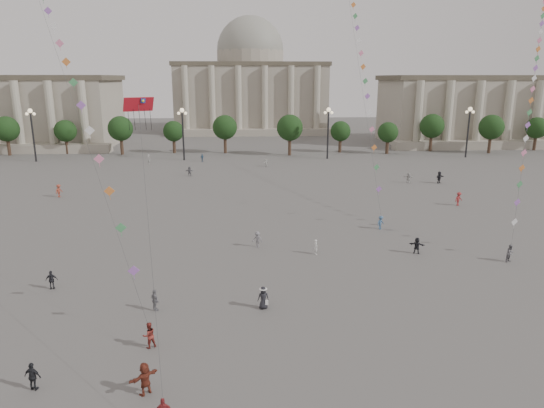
{
  "coord_description": "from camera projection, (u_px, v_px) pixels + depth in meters",
  "views": [
    {
      "loc": [
        -2.74,
        -30.6,
        16.54
      ],
      "look_at": [
        -0.18,
        12.0,
        5.42
      ],
      "focal_mm": 32.0,
      "sensor_mm": 36.0,
      "label": 1
    }
  ],
  "objects": [
    {
      "name": "hall_central",
      "position": [
        251.0,
        85.0,
        155.11
      ],
      "size": [
        48.3,
        34.3,
        35.5
      ],
      "color": "gray",
      "rests_on": "ground"
    },
    {
      "name": "person_crowd_4",
      "position": [
        266.0,
        163.0,
        93.06
      ],
      "size": [
        1.16,
        1.41,
        1.51
      ],
      "primitive_type": "imported",
      "rotation": [
        0.0,
        0.0,
        4.11
      ],
      "color": "silver",
      "rests_on": "ground"
    },
    {
      "name": "person_crowd_7",
      "position": [
        408.0,
        178.0,
        78.57
      ],
      "size": [
        1.66,
        1.05,
        1.71
      ],
      "primitive_type": "imported",
      "rotation": [
        0.0,
        0.0,
        2.77
      ],
      "color": "#BCBBB7",
      "rests_on": "ground"
    },
    {
      "name": "lamp_post_far_west",
      "position": [
        32.0,
        125.0,
        97.04
      ],
      "size": [
        2.0,
        0.9,
        10.65
      ],
      "color": "#262628",
      "rests_on": "ground"
    },
    {
      "name": "tourist_2",
      "position": [
        145.0,
        379.0,
        25.96
      ],
      "size": [
        1.65,
        1.54,
        1.85
      ],
      "primitive_type": "imported",
      "rotation": [
        0.0,
        0.0,
        3.86
      ],
      "color": "maroon",
      "rests_on": "ground"
    },
    {
      "name": "person_crowd_12",
      "position": [
        190.0,
        171.0,
        84.05
      ],
      "size": [
        1.58,
        0.62,
        1.66
      ],
      "primitive_type": "imported",
      "rotation": [
        0.0,
        0.0,
        3.06
      ],
      "color": "slate",
      "rests_on": "ground"
    },
    {
      "name": "dragon_kite",
      "position": [
        139.0,
        116.0,
        35.27
      ],
      "size": [
        2.84,
        8.7,
        20.84
      ],
      "color": "#AB121D",
      "rests_on": "ground"
    },
    {
      "name": "person_crowd_2",
      "position": [
        59.0,
        191.0,
        69.14
      ],
      "size": [
        1.13,
        1.38,
        1.86
      ],
      "primitive_type": "imported",
      "rotation": [
        0.0,
        0.0,
        1.13
      ],
      "color": "#9B3C2A",
      "rests_on": "ground"
    },
    {
      "name": "lamp_post_far_east",
      "position": [
        469.0,
        123.0,
        102.25
      ],
      "size": [
        2.0,
        0.9,
        10.65
      ],
      "color": "#262628",
      "rests_on": "ground"
    },
    {
      "name": "person_crowd_9",
      "position": [
        439.0,
        177.0,
        78.3
      ],
      "size": [
        1.83,
        1.46,
        1.95
      ],
      "primitive_type": "imported",
      "rotation": [
        0.0,
        0.0,
        0.58
      ],
      "color": "black",
      "rests_on": "ground"
    },
    {
      "name": "tourist_1",
      "position": [
        33.0,
        377.0,
        26.3
      ],
      "size": [
        1.03,
        0.62,
        1.64
      ],
      "primitive_type": "imported",
      "rotation": [
        0.0,
        0.0,
        2.9
      ],
      "color": "black",
      "rests_on": "ground"
    },
    {
      "name": "person_crowd_3",
      "position": [
        417.0,
        246.0,
        46.91
      ],
      "size": [
        1.57,
        1.05,
        1.62
      ],
      "primitive_type": "imported",
      "rotation": [
        0.0,
        0.0,
        2.72
      ],
      "color": "black",
      "rests_on": "ground"
    },
    {
      "name": "person_crowd_13",
      "position": [
        316.0,
        247.0,
        46.75
      ],
      "size": [
        0.51,
        0.62,
        1.48
      ],
      "primitive_type": "imported",
      "rotation": [
        0.0,
        0.0,
        1.89
      ],
      "color": "silver",
      "rests_on": "ground"
    },
    {
      "name": "tree_row",
      "position": [
        255.0,
        130.0,
        107.87
      ],
      "size": [
        137.12,
        5.12,
        8.0
      ],
      "color": "#34231A",
      "rests_on": "ground"
    },
    {
      "name": "person_crowd_10",
      "position": [
        149.0,
        159.0,
        95.75
      ],
      "size": [
        0.8,
        0.82,
        1.91
      ],
      "primitive_type": "imported",
      "rotation": [
        0.0,
        0.0,
        2.28
      ],
      "color": "#ADAEA9",
      "rests_on": "ground"
    },
    {
      "name": "ground",
      "position": [
        285.0,
        322.0,
        33.89
      ],
      "size": [
        360.0,
        360.0,
        0.0
      ],
      "primitive_type": "plane",
      "color": "#514F4C",
      "rests_on": "ground"
    },
    {
      "name": "person_crowd_8",
      "position": [
        459.0,
        199.0,
        64.55
      ],
      "size": [
        1.37,
        1.13,
        1.84
      ],
      "primitive_type": "imported",
      "rotation": [
        0.0,
        0.0,
        0.44
      ],
      "color": "maroon",
      "rests_on": "ground"
    },
    {
      "name": "kite_train_mid",
      "position": [
        352.0,
        5.0,
        67.44
      ],
      "size": [
        1.06,
        37.54,
        59.2
      ],
      "color": "#3F3F3F",
      "rests_on": "ground"
    },
    {
      "name": "person_crowd_0",
      "position": [
        202.0,
        158.0,
        98.73
      ],
      "size": [
        0.93,
        0.94,
        1.6
      ],
      "primitive_type": "imported",
      "rotation": [
        0.0,
        0.0,
        0.8
      ],
      "color": "#395E81",
      "rests_on": "ground"
    },
    {
      "name": "kite_train_west",
      "position": [
        44.0,
        4.0,
        50.17
      ],
      "size": [
        27.12,
        50.47,
        71.71
      ],
      "color": "#3F3F3F",
      "rests_on": "ground"
    },
    {
      "name": "lamp_post_mid_west",
      "position": [
        183.0,
        124.0,
        98.78
      ],
      "size": [
        2.0,
        0.9,
        10.65
      ],
      "color": "#262628",
      "rests_on": "ground"
    },
    {
      "name": "hall_east",
      "position": [
        540.0,
        110.0,
        126.8
      ],
      "size": [
        84.0,
        26.22,
        17.2
      ],
      "color": "gray",
      "rests_on": "ground"
    },
    {
      "name": "lamp_post_mid_east",
      "position": [
        328.0,
        124.0,
        100.52
      ],
      "size": [
        2.0,
        0.9,
        10.65
      ],
      "color": "#262628",
      "rests_on": "ground"
    },
    {
      "name": "kite_flyer_1",
      "position": [
        381.0,
        223.0,
        54.48
      ],
      "size": [
        1.15,
        1.04,
        1.55
      ],
      "primitive_type": "imported",
      "rotation": [
        0.0,
        0.0,
        0.6
      ],
      "color": "#395B81",
      "rests_on": "ground"
    },
    {
      "name": "tourist_3",
      "position": [
        155.0,
        300.0,
        35.35
      ],
      "size": [
        0.9,
        1.01,
        1.64
      ],
      "primitive_type": "imported",
      "rotation": [
        0.0,
        0.0,
        2.22
      ],
      "color": "slate",
      "rests_on": "ground"
    },
    {
      "name": "kite_train_east",
      "position": [
        537.0,
        58.0,
        57.92
      ],
      "size": [
        20.72,
        33.06,
        50.67
      ],
      "color": "#3F3F3F",
      "rests_on": "ground"
    },
    {
      "name": "tourist_4",
      "position": [
        52.0,
        280.0,
        38.97
      ],
      "size": [
        0.96,
        0.51,
        1.57
      ],
      "primitive_type": "imported",
      "rotation": [
        0.0,
        0.0,
        3.28
      ],
      "color": "#222328",
      "rests_on": "ground"
    },
    {
      "name": "kite_flyer_0",
      "position": [
        149.0,
        335.0,
        30.47
      ],
      "size": [
        1.05,
        0.98,
        1.71
      ],
      "primitive_type": "imported",
      "rotation": [
        0.0,
        0.0,
        3.67
      ],
      "color": "maroon",
      "rests_on": "ground"
    },
    {
      "name": "person_crowd_6",
      "position": [
        257.0,
        239.0,
        48.66
      ],
      "size": [
        1.21,
        0.93,
        1.66
      ],
      "primitive_type": "imported",
      "rotation": [
        0.0,
        0.0,
        5.96
      ],
      "color": "slate",
      "rests_on": "ground"
    },
    {
      "name": "kite_flyer_2",
      "position": [
        510.0,
        253.0,
        44.76
      ],
      "size": [
        1.01,
        0.94,
        1.66
      ],
      "primitive_type": "imported",
      "rotation": [
        0.0,
        0.0,
        0.51
      ],
      "color": "slate",
      "rests_on": "ground"
    },
    {
      "name": "hat_person",
      "position": [
        263.0,
        297.0,
        35.64
      ],
      "size": [
        0.91,
        0.67,
        1.71
      ],
      "color": "black",
      "rests_on": "ground"
    }
  ]
}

